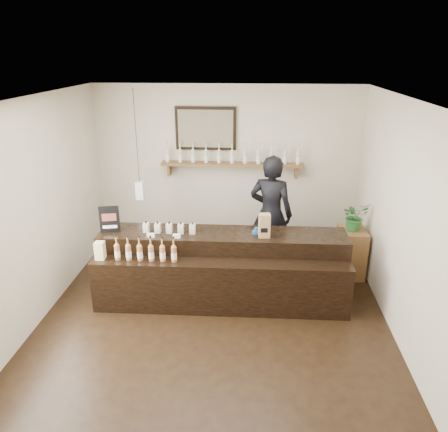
% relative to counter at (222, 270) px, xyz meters
% --- Properties ---
extents(ground, '(5.00, 5.00, 0.00)m').
position_rel_counter_xyz_m(ground, '(-0.06, -0.57, -0.45)').
color(ground, black).
rests_on(ground, ground).
extents(room_shell, '(5.00, 5.00, 5.00)m').
position_rel_counter_xyz_m(room_shell, '(-0.06, -0.57, 1.25)').
color(room_shell, beige).
rests_on(room_shell, ground).
extents(back_wall_decor, '(2.66, 0.96, 1.69)m').
position_rel_counter_xyz_m(back_wall_decor, '(-0.21, 1.80, 1.31)').
color(back_wall_decor, brown).
rests_on(back_wall_decor, ground).
extents(counter, '(3.42, 0.95, 1.11)m').
position_rel_counter_xyz_m(counter, '(0.00, 0.00, 0.00)').
color(counter, black).
rests_on(counter, ground).
extents(promo_sign, '(0.27, 0.08, 0.38)m').
position_rel_counter_xyz_m(promo_sign, '(-1.54, 0.04, 0.69)').
color(promo_sign, black).
rests_on(promo_sign, counter).
extents(paper_bag, '(0.16, 0.13, 0.33)m').
position_rel_counter_xyz_m(paper_bag, '(0.57, 0.03, 0.67)').
color(paper_bag, '#987149').
rests_on(paper_bag, counter).
extents(tape_dispenser, '(0.12, 0.07, 0.10)m').
position_rel_counter_xyz_m(tape_dispenser, '(0.47, 0.12, 0.54)').
color(tape_dispenser, blue).
rests_on(tape_dispenser, counter).
extents(side_cabinet, '(0.40, 0.54, 0.76)m').
position_rel_counter_xyz_m(side_cabinet, '(1.94, 0.84, -0.07)').
color(side_cabinet, brown).
rests_on(side_cabinet, ground).
extents(potted_plant, '(0.50, 0.47, 0.44)m').
position_rel_counter_xyz_m(potted_plant, '(1.94, 0.84, 0.53)').
color(potted_plant, '#286529').
rests_on(potted_plant, side_cabinet).
extents(shopkeeper, '(0.88, 0.71, 2.10)m').
position_rel_counter_xyz_m(shopkeeper, '(0.69, 0.98, 0.60)').
color(shopkeeper, black).
rests_on(shopkeeper, ground).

